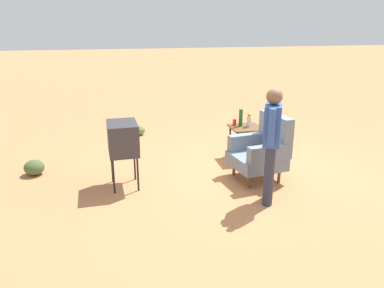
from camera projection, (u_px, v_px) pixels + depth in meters
The scene contains 10 objects.
ground_plane at pixel (252, 175), 6.36m from camera, with size 60.00×60.00×0.00m, color #C17A4C.
armchair at pixel (263, 149), 6.08m from camera, with size 0.88×0.89×1.06m.
side_table at pixel (246, 132), 6.96m from camera, with size 0.56×0.56×0.62m.
tv_on_stand at pixel (123, 139), 5.69m from camera, with size 0.62×0.47×1.03m.
person_standing at pixel (271, 139), 5.14m from camera, with size 0.52×0.36×1.64m.
bottle_wine_green at pixel (241, 118), 6.93m from camera, with size 0.07×0.07×0.32m, color #1E5623.
soda_can_red at pixel (234, 122), 7.00m from camera, with size 0.07×0.07×0.12m, color red.
flower_vase at pixel (249, 119), 6.92m from camera, with size 0.15×0.10×0.27m.
shrub_near at pixel (139, 130), 8.55m from camera, with size 0.29×0.29×0.22m, color olive.
shrub_far at pixel (34, 167), 6.34m from camera, with size 0.33×0.33×0.26m, color #475B33.
Camera 1 is at (5.53, -2.25, 2.49)m, focal length 35.27 mm.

